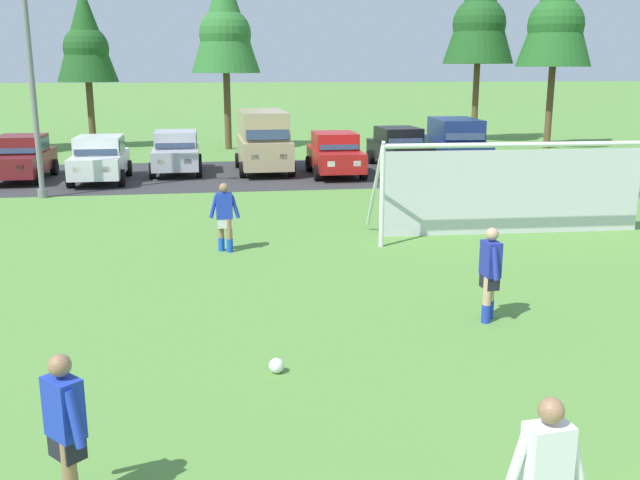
{
  "coord_description": "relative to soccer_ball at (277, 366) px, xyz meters",
  "views": [
    {
      "loc": [
        -3.73,
        -2.35,
        4.24
      ],
      "look_at": [
        -1.8,
        10.48,
        1.06
      ],
      "focal_mm": 39.52,
      "sensor_mm": 36.0,
      "label": 1
    }
  ],
  "objects": [
    {
      "name": "ground_plane",
      "position": [
        2.96,
        8.04,
        -0.11
      ],
      "size": [
        400.0,
        400.0,
        0.0
      ],
      "primitive_type": "plane",
      "color": "#598C3D"
    },
    {
      "name": "parking_lot_strip",
      "position": [
        2.96,
        19.45,
        -0.11
      ],
      "size": [
        52.0,
        8.4,
        0.01
      ],
      "primitive_type": "cube",
      "color": "#333335",
      "rests_on": "ground"
    },
    {
      "name": "soccer_ball",
      "position": [
        0.0,
        0.0,
        0.0
      ],
      "size": [
        0.22,
        0.22,
        0.22
      ],
      "color": "white",
      "rests_on": "ground"
    },
    {
      "name": "soccer_goal",
      "position": [
        6.86,
        7.58,
        1.18
      ],
      "size": [
        7.48,
        2.21,
        2.57
      ],
      "color": "white",
      "rests_on": "ground"
    },
    {
      "name": "player_striker_near",
      "position": [
        -0.58,
        7.02,
        0.71
      ],
      "size": [
        0.73,
        0.29,
        1.64
      ],
      "color": "#936B4C",
      "rests_on": "ground"
    },
    {
      "name": "player_midfield_center",
      "position": [
        3.8,
        1.62,
        0.71
      ],
      "size": [
        0.29,
        0.74,
        1.64
      ],
      "color": "tan",
      "rests_on": "ground"
    },
    {
      "name": "player_winger_right",
      "position": [
        -2.28,
        -2.89,
        0.71
      ],
      "size": [
        0.49,
        0.66,
        1.64
      ],
      "color": "#936B4C",
      "rests_on": "ground"
    },
    {
      "name": "parked_car_slot_far_left",
      "position": [
        -8.13,
        19.17,
        0.77
      ],
      "size": [
        2.05,
        4.21,
        1.72
      ],
      "color": "maroon",
      "rests_on": "ground"
    },
    {
      "name": "parked_car_slot_left",
      "position": [
        -5.09,
        18.38,
        0.77
      ],
      "size": [
        2.08,
        4.22,
        1.72
      ],
      "color": "silver",
      "rests_on": "ground"
    },
    {
      "name": "parked_car_slot_center_left",
      "position": [
        -2.32,
        20.18,
        0.77
      ],
      "size": [
        2.09,
        4.23,
        1.72
      ],
      "color": "#B2B2BC",
      "rests_on": "ground"
    },
    {
      "name": "parked_car_slot_center",
      "position": [
        1.26,
        20.08,
        1.23
      ],
      "size": [
        2.28,
        4.84,
        2.52
      ],
      "color": "tan",
      "rests_on": "ground"
    },
    {
      "name": "parked_car_slot_center_right",
      "position": [
        4.05,
        18.63,
        0.77
      ],
      "size": [
        2.07,
        4.21,
        1.72
      ],
      "color": "red",
      "rests_on": "ground"
    },
    {
      "name": "parked_car_slot_right",
      "position": [
        7.22,
        20.64,
        0.77
      ],
      "size": [
        2.2,
        4.29,
        1.72
      ],
      "color": "black",
      "rests_on": "ground"
    },
    {
      "name": "parked_car_slot_far_right",
      "position": [
        9.36,
        19.4,
        1.0
      ],
      "size": [
        2.38,
        4.72,
        2.16
      ],
      "color": "navy",
      "rests_on": "ground"
    },
    {
      "name": "tree_mid_left",
      "position": [
        -7.28,
        30.61,
        5.67
      ],
      "size": [
        3.16,
        3.16,
        8.43
      ],
      "color": "brown",
      "rests_on": "ground"
    },
    {
      "name": "tree_center_back",
      "position": [
        0.01,
        28.88,
        6.45
      ],
      "size": [
        3.58,
        3.58,
        9.55
      ],
      "color": "brown",
      "rests_on": "ground"
    },
    {
      "name": "tree_mid_right",
      "position": [
        17.1,
        26.74,
        6.98
      ],
      "size": [
        3.87,
        3.87,
        10.32
      ],
      "color": "brown",
      "rests_on": "ground"
    },
    {
      "name": "tree_right_edge",
      "position": [
        14.44,
        30.75,
        7.28
      ],
      "size": [
        4.03,
        4.03,
        10.74
      ],
      "color": "brown",
      "rests_on": "ground"
    },
    {
      "name": "street_lamp",
      "position": [
        -6.35,
        15.11,
        3.99
      ],
      "size": [
        2.0,
        0.32,
        7.91
      ],
      "color": "slate",
      "rests_on": "ground"
    }
  ]
}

